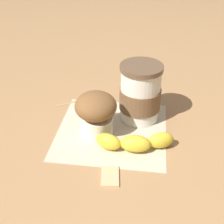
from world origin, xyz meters
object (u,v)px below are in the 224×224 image
coffee_cup (140,94)px  muffin (96,112)px  banana (135,142)px  sugar_packet (110,176)px

coffee_cup → muffin: bearing=-50.4°
banana → muffin: bearing=-116.8°
muffin → sugar_packet: bearing=19.6°
muffin → sugar_packet: (0.12, 0.04, -0.05)m
coffee_cup → sugar_packet: 0.21m
coffee_cup → banana: 0.12m
muffin → banana: size_ratio=0.60×
coffee_cup → muffin: 0.11m
coffee_cup → banana: bearing=-1.6°
coffee_cup → muffin: (0.07, -0.09, -0.01)m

